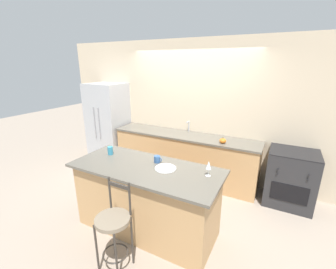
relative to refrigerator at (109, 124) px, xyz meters
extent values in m
plane|color=gray|center=(1.89, -0.31, -0.92)|extent=(18.00, 18.00, 0.00)
cube|color=beige|center=(1.89, 0.36, 0.43)|extent=(6.00, 0.07, 2.70)
cube|color=tan|center=(1.89, 0.05, -0.47)|extent=(2.85, 0.62, 0.89)
cube|color=#5B564C|center=(1.89, 0.05, 0.00)|extent=(2.89, 0.66, 0.03)
cube|color=black|center=(1.89, 0.05, 0.01)|extent=(0.56, 0.34, 0.01)
cylinder|color=#ADAFB5|center=(1.89, 0.26, 0.12)|extent=(0.02, 0.02, 0.22)
cylinder|color=#ADAFB5|center=(1.89, 0.20, 0.22)|extent=(0.02, 0.12, 0.02)
cube|color=tan|center=(2.05, -1.58, -0.45)|extent=(1.88, 0.74, 0.92)
cube|color=#5B564C|center=(2.05, -1.58, 0.03)|extent=(2.00, 0.86, 0.03)
cube|color=#ADAFB5|center=(0.00, 0.00, 0.00)|extent=(0.81, 0.69, 1.83)
cylinder|color=#939399|center=(-0.06, -0.36, 0.09)|extent=(0.02, 0.02, 0.70)
cylinder|color=#939399|center=(0.06, -0.36, 0.09)|extent=(0.02, 0.02, 0.70)
cube|color=#28282B|center=(3.79, 0.03, -0.46)|extent=(0.72, 0.62, 0.91)
cube|color=black|center=(3.79, -0.28, -0.57)|extent=(0.52, 0.01, 0.29)
cube|color=black|center=(3.79, 0.03, 0.00)|extent=(0.72, 0.62, 0.02)
cylinder|color=black|center=(3.59, -0.29, -0.21)|extent=(0.03, 0.02, 0.03)
cylinder|color=black|center=(3.99, -0.29, -0.21)|extent=(0.03, 0.02, 0.03)
cylinder|color=black|center=(3.59, -0.29, -0.28)|extent=(0.03, 0.02, 0.03)
cylinder|color=black|center=(3.99, -0.29, -0.28)|extent=(0.03, 0.02, 0.03)
cylinder|color=#332D28|center=(1.95, -2.43, -0.60)|extent=(0.02, 0.02, 0.63)
cylinder|color=#332D28|center=(2.22, -2.43, -0.60)|extent=(0.02, 0.02, 0.63)
cylinder|color=#332D28|center=(1.95, -2.16, -0.60)|extent=(0.02, 0.02, 0.63)
cylinder|color=#332D28|center=(2.22, -2.16, -0.60)|extent=(0.02, 0.02, 0.63)
torus|color=#332D28|center=(2.09, -2.30, -0.71)|extent=(0.29, 0.29, 0.02)
cylinder|color=#7F705B|center=(2.09, -2.30, -0.26)|extent=(0.38, 0.38, 0.04)
cylinder|color=#332D28|center=(1.95, -2.16, -0.05)|extent=(0.02, 0.02, 0.39)
cylinder|color=#332D28|center=(2.22, -2.16, -0.05)|extent=(0.02, 0.02, 0.39)
cube|color=#332D28|center=(2.09, -2.16, 0.08)|extent=(0.27, 0.02, 0.04)
cylinder|color=white|center=(2.30, -1.50, 0.05)|extent=(0.28, 0.28, 0.01)
torus|color=white|center=(2.30, -1.50, 0.05)|extent=(0.27, 0.27, 0.01)
cylinder|color=white|center=(2.85, -1.43, 0.04)|extent=(0.06, 0.06, 0.00)
cylinder|color=white|center=(2.85, -1.43, 0.09)|extent=(0.01, 0.01, 0.09)
cone|color=white|center=(2.85, -1.43, 0.18)|extent=(0.06, 0.06, 0.10)
cylinder|color=#335689|center=(2.11, -1.38, 0.09)|extent=(0.09, 0.09, 0.09)
torus|color=#335689|center=(2.15, -1.38, 0.09)|extent=(0.06, 0.01, 0.06)
cylinder|color=teal|center=(1.36, -1.47, 0.10)|extent=(0.08, 0.08, 0.12)
ellipsoid|color=orange|center=(2.68, -0.13, 0.06)|extent=(0.11, 0.11, 0.09)
cylinder|color=brown|center=(2.68, -0.13, 0.11)|extent=(0.02, 0.02, 0.02)
camera|label=1|loc=(3.54, -3.80, 1.33)|focal=24.00mm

